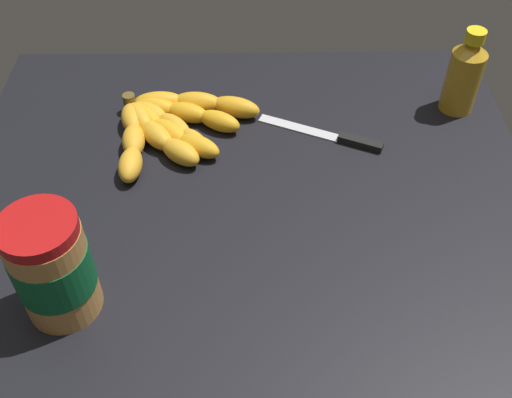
{
  "coord_description": "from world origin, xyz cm",
  "views": [
    {
      "loc": [
        -0.65,
        59.99,
        62.81
      ],
      "look_at": [
        -1.27,
        4.37,
        4.6
      ],
      "focal_mm": 42.81,
      "sensor_mm": 36.0,
      "label": 1
    }
  ],
  "objects_px": {
    "honey_bottle": "(464,74)",
    "butter_knife": "(331,135)",
    "peanut_butter_jar": "(52,267)",
    "banana_bunch": "(170,124)"
  },
  "relations": [
    {
      "from": "peanut_butter_jar",
      "to": "butter_knife",
      "type": "xyz_separation_m",
      "value": [
        -0.35,
        -0.31,
        -0.07
      ]
    },
    {
      "from": "banana_bunch",
      "to": "honey_bottle",
      "type": "distance_m",
      "value": 0.47
    },
    {
      "from": "banana_bunch",
      "to": "butter_knife",
      "type": "relative_size",
      "value": 1.2
    },
    {
      "from": "peanut_butter_jar",
      "to": "honey_bottle",
      "type": "bearing_deg",
      "value": -146.0
    },
    {
      "from": "honey_bottle",
      "to": "butter_knife",
      "type": "height_order",
      "value": "honey_bottle"
    },
    {
      "from": "banana_bunch",
      "to": "butter_knife",
      "type": "bearing_deg",
      "value": 176.62
    },
    {
      "from": "banana_bunch",
      "to": "butter_knife",
      "type": "distance_m",
      "value": 0.25
    },
    {
      "from": "honey_bottle",
      "to": "butter_knife",
      "type": "distance_m",
      "value": 0.23
    },
    {
      "from": "peanut_butter_jar",
      "to": "butter_knife",
      "type": "bearing_deg",
      "value": -138.86
    },
    {
      "from": "peanut_butter_jar",
      "to": "honey_bottle",
      "type": "height_order",
      "value": "peanut_butter_jar"
    }
  ]
}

